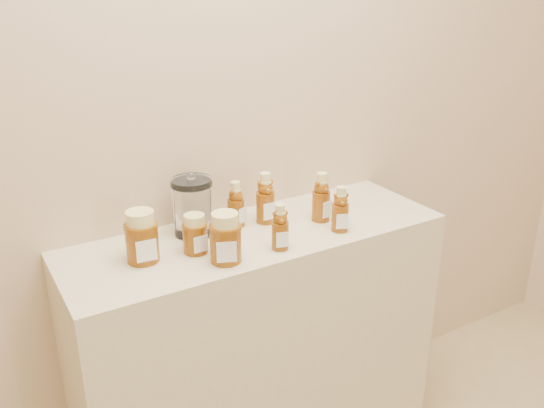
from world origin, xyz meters
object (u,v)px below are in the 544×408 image
glass_canister (193,204)px  honey_jar_left (142,236)px  bear_bottle_back_left (236,201)px  bear_bottle_front_left (280,224)px  display_table (259,354)px

glass_canister → honey_jar_left: bearing=-154.5°
bear_bottle_back_left → glass_canister: 0.14m
honey_jar_left → glass_canister: 0.21m
bear_bottle_front_left → glass_canister: 0.28m
bear_bottle_back_left → honey_jar_left: size_ratio=1.13×
bear_bottle_back_left → honey_jar_left: (-0.33, -0.08, -0.01)m
bear_bottle_back_left → bear_bottle_front_left: size_ratio=1.07×
bear_bottle_front_left → glass_canister: bearing=145.8°
bear_bottle_front_left → honey_jar_left: bear_bottle_front_left is taller
bear_bottle_back_left → glass_canister: bearing=151.6°
bear_bottle_front_left → bear_bottle_back_left: bearing=117.3°
honey_jar_left → glass_canister: bearing=30.3°
bear_bottle_back_left → bear_bottle_front_left: (0.03, -0.21, -0.01)m
honey_jar_left → bear_bottle_back_left: bearing=18.2°
bear_bottle_front_left → display_table: bearing=109.6°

